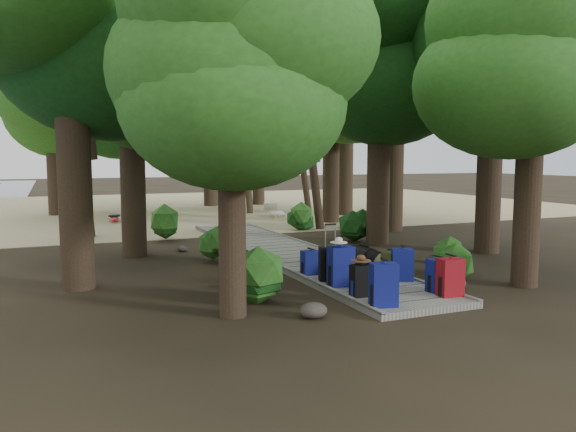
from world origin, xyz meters
name	(u,v)px	position (x,y,z in m)	size (l,w,h in m)	color
ground	(305,262)	(0.00, 0.00, 0.00)	(120.00, 120.00, 0.00)	#312618
sand_beach	(172,207)	(0.00, 16.00, 0.01)	(40.00, 22.00, 0.02)	tan
boardwalk	(289,253)	(0.00, 1.00, 0.06)	(2.00, 12.00, 0.12)	gray
backpack_left_a	(384,282)	(-0.71, -4.59, 0.51)	(0.42, 0.29, 0.79)	navy
backpack_left_b	(361,279)	(-0.72, -3.88, 0.43)	(0.34, 0.24, 0.62)	black
backpack_left_c	(341,264)	(-0.66, -3.04, 0.54)	(0.45, 0.32, 0.83)	navy
backpack_left_d	(310,261)	(-0.72, -1.85, 0.39)	(0.36, 0.26, 0.54)	navy
backpack_right_a	(450,275)	(0.74, -4.46, 0.49)	(0.41, 0.29, 0.74)	maroon
backpack_right_b	(438,274)	(0.74, -4.12, 0.45)	(0.37, 0.26, 0.66)	navy
backpack_right_c	(402,263)	(0.67, -3.10, 0.47)	(0.41, 0.29, 0.70)	navy
backpack_right_d	(392,264)	(0.60, -2.86, 0.41)	(0.38, 0.28, 0.59)	#383C17
duffel_right_khaki	(377,261)	(0.81, -1.95, 0.30)	(0.36, 0.54, 0.36)	olive
duffel_right_black	(364,256)	(0.72, -1.57, 0.35)	(0.45, 0.72, 0.45)	black
suitcase_on_boardwalk	(330,264)	(-0.63, -2.56, 0.46)	(0.43, 0.24, 0.67)	black
lone_suitcase_on_sand	(225,215)	(0.45, 8.24, 0.33)	(0.40, 0.23, 0.63)	black
hat_brown	(361,258)	(-0.70, -3.85, 0.79)	(0.35, 0.35, 0.11)	#51351E
hat_white	(339,240)	(-0.73, -3.09, 1.01)	(0.32, 0.32, 0.11)	silver
kayak	(114,217)	(-3.36, 10.60, 0.18)	(0.71, 3.23, 0.32)	#AB0E12
sun_lounger	(277,210)	(3.16, 9.71, 0.31)	(0.58, 1.80, 0.58)	silver
tree_right_a	(532,100)	(2.92, -4.01, 3.61)	(4.34, 4.34, 7.23)	black
tree_right_b	(493,78)	(5.05, -0.65, 4.58)	(5.13, 5.13, 9.16)	black
tree_right_c	(380,81)	(3.17, 1.79, 4.71)	(5.44, 5.44, 9.41)	black
tree_right_d	(394,65)	(5.21, 4.17, 5.63)	(6.14, 6.14, 11.26)	black
tree_right_e	(332,103)	(4.41, 7.17, 4.61)	(5.12, 5.12, 9.22)	black
tree_right_f	(346,104)	(6.31, 9.46, 4.81)	(5.39, 5.39, 9.62)	black
tree_left_a	(231,120)	(-3.01, -3.78, 3.10)	(3.72, 3.72, 6.21)	black
tree_left_b	(70,52)	(-5.19, -0.81, 4.48)	(4.98, 4.98, 8.96)	black
tree_left_c	(130,79)	(-3.68, 2.53, 4.48)	(5.15, 5.15, 8.96)	black
tree_back_a	(138,121)	(-1.80, 14.54, 4.19)	(4.84, 4.84, 8.37)	black
tree_back_b	(209,104)	(2.06, 16.20, 5.24)	(5.87, 5.87, 10.48)	black
tree_back_c	(258,117)	(4.63, 15.97, 4.64)	(5.15, 5.15, 9.27)	black
tree_back_d	(52,116)	(-5.44, 14.26, 4.30)	(5.16, 5.16, 8.61)	black
palm_right_a	(321,129)	(3.21, 5.65, 3.53)	(4.14, 4.14, 7.05)	#143E11
palm_right_b	(306,128)	(5.33, 11.41, 3.87)	(4.00, 4.00, 7.73)	#143E11
palm_right_c	(253,142)	(2.87, 11.87, 3.23)	(4.06, 4.06, 6.47)	#143E11
palm_left_a	(77,120)	(-4.78, 6.50, 3.68)	(4.62, 4.62, 7.36)	#143E11
rock_left_a	(313,310)	(-1.87, -4.39, 0.12)	(0.45, 0.40, 0.25)	#4C473F
rock_left_b	(239,283)	(-2.36, -2.06, 0.11)	(0.41, 0.37, 0.23)	#4C473F
rock_left_c	(232,259)	(-1.74, 0.36, 0.13)	(0.48, 0.44, 0.27)	#4C473F
rock_left_d	(182,249)	(-2.41, 2.67, 0.08)	(0.28, 0.26, 0.16)	#4C473F
rock_right_a	(456,283)	(1.52, -3.68, 0.11)	(0.41, 0.37, 0.22)	#4C473F
rock_right_b	(436,258)	(2.86, -1.33, 0.12)	(0.45, 0.40, 0.25)	#4C473F
rock_right_c	(341,247)	(1.66, 1.26, 0.09)	(0.32, 0.29, 0.18)	#4C473F
rock_right_d	(347,231)	(3.14, 3.54, 0.15)	(0.56, 0.51, 0.31)	#4C473F
shrub_left_a	(255,278)	(-2.42, -3.19, 0.45)	(1.00, 1.00, 0.90)	#205218
shrub_left_b	(218,245)	(-1.92, 0.87, 0.41)	(0.91, 0.91, 0.82)	#205218
shrub_left_c	(160,224)	(-2.58, 4.89, 0.51)	(1.13, 1.13, 1.01)	#205218
shrub_right_a	(450,257)	(2.26, -2.58, 0.39)	(0.86, 0.86, 0.77)	#205218
shrub_right_b	(360,225)	(2.88, 2.31, 0.51)	(1.14, 1.14, 1.02)	#205218
shrub_right_c	(297,219)	(2.26, 5.51, 0.39)	(0.87, 0.87, 0.78)	#205218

